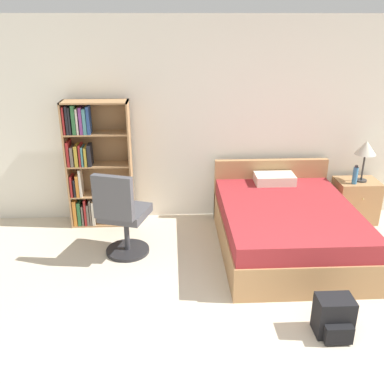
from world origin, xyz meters
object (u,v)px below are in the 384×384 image
Objects in this scene: nightstand at (355,201)px; bed at (285,226)px; table_lamp at (366,149)px; bookshelf at (91,164)px; water_bottle at (355,175)px; backpack_black at (334,317)px; office_chair at (122,216)px.

bed is at bearing -147.32° from nightstand.
table_lamp reaches higher than bed.
bookshelf is 2.86× the size of nightstand.
bed reaches higher than water_bottle.
nightstand is 1.61× the size of backpack_black.
bed is at bearing -148.91° from water_bottle.
water_bottle is at bearing 31.09° from bed.
office_chair is 2.41m from backpack_black.
nightstand is at bearing 156.05° from table_lamp.
bookshelf is 1.56× the size of office_chair.
bed is 1.26m from water_bottle.
bed is 1.53m from table_lamp.
office_chair is at bearing -165.04° from nightstand.
nightstand is (3.00, 0.80, -0.22)m from office_chair.
table_lamp is at bearing 31.47° from bed.
bookshelf is 3.37m from backpack_black.
bookshelf reaches higher than office_chair.
water_bottle is at bearing -3.06° from bookshelf.
office_chair is 3.11m from nightstand.
bookshelf is at bearing 178.50° from table_lamp.
office_chair is at bearing -62.30° from bookshelf.
backpack_black is (-1.07, -2.21, -0.12)m from nightstand.
backpack_black is (2.39, -2.29, -0.66)m from bookshelf.
table_lamp reaches higher than nightstand.
bookshelf is at bearing 178.72° from nightstand.
water_bottle is 0.69× the size of backpack_black.
backpack_black is (1.93, -1.41, -0.33)m from office_chair.
bookshelf is at bearing 176.94° from water_bottle.
table_lamp is (3.03, 0.79, 0.50)m from office_chair.
bookshelf is 2.53m from bed.
office_chair is at bearing 143.81° from backpack_black.
office_chair is 1.83× the size of nightstand.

